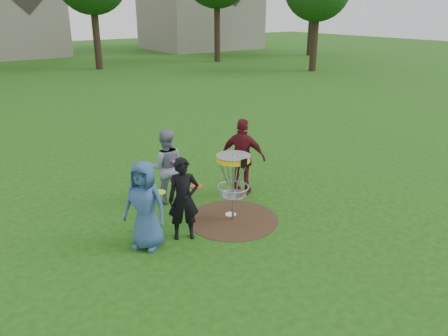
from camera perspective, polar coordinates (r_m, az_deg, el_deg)
ground at (r=8.71m, az=1.16°, el=-6.74°), size 100.00×100.00×0.00m
dirt_patch at (r=8.71m, az=1.16°, el=-6.72°), size 1.80×1.80×0.01m
player_blue at (r=7.56m, az=-10.28°, el=-4.84°), size 0.86×0.92×1.58m
player_black at (r=7.78m, az=-5.29°, el=-4.07°), size 0.66×0.57×1.52m
player_grey at (r=9.27m, az=-7.60°, el=0.18°), size 0.96×0.87×1.60m
player_maroon at (r=9.59m, az=2.47°, el=1.43°), size 0.94×1.06×1.72m
disc_on_grass at (r=8.89m, az=0.88°, el=-6.09°), size 0.22×0.22×0.02m
disc_golf_basket at (r=8.30m, az=1.21°, el=-0.46°), size 0.66×0.67×1.38m
held_discs at (r=8.41m, az=-3.81°, el=-0.46°), size 2.53×1.52×0.14m
house_row at (r=40.38m, az=-23.59°, el=19.02°), size 44.50×10.65×11.62m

